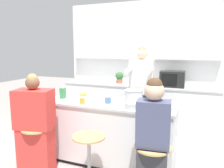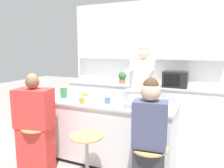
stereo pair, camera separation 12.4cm
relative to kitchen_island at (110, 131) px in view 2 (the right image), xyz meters
name	(u,v)px [view 2 (the right image)]	position (x,y,z in m)	size (l,w,h in m)	color
ground_plane	(110,160)	(0.00, 0.00, -0.46)	(16.00, 16.00, 0.00)	gray
wall_back	(145,55)	(0.00, 1.91, 1.08)	(3.49, 0.22, 2.70)	white
back_counter	(140,106)	(0.00, 1.60, 0.00)	(3.24, 0.64, 0.92)	silver
kitchen_island	(110,131)	(0.00, 0.00, 0.00)	(1.90, 0.75, 0.91)	black
bar_stool_leftmost	(38,147)	(-0.76, -0.69, -0.09)	(0.39, 0.39, 0.65)	tan
bar_stool_center	(87,158)	(0.00, -0.69, -0.09)	(0.39, 0.39, 0.65)	tan
person_cooking	(142,98)	(0.30, 0.66, 0.40)	(0.43, 0.57, 1.72)	#383842
person_wrapped_blanket	(35,128)	(-0.78, -0.69, 0.18)	(0.52, 0.38, 1.36)	red
person_seated_near	(149,147)	(0.76, -0.69, 0.19)	(0.37, 0.30, 1.38)	#333338
cooking_pot	(134,95)	(0.30, 0.19, 0.53)	(0.36, 0.27, 0.16)	#B7BABC
fruit_bowl	(165,109)	(0.82, -0.19, 0.48)	(0.20, 0.20, 0.06)	silver
mixing_bowl_steel	(130,106)	(0.39, -0.23, 0.49)	(0.19, 0.19, 0.08)	#B7BABC
coffee_cup_near	(107,100)	(0.00, -0.09, 0.49)	(0.12, 0.09, 0.08)	#4C7099
coffee_cup_far	(82,101)	(-0.31, -0.26, 0.49)	(0.10, 0.07, 0.09)	orange
banana_bunch	(85,94)	(-0.56, 0.23, 0.48)	(0.18, 0.13, 0.06)	yellow
juice_carton	(64,93)	(-0.77, -0.06, 0.53)	(0.07, 0.07, 0.18)	#38844C
microwave	(175,79)	(0.71, 1.56, 0.62)	(0.47, 0.36, 0.31)	black
potted_plant	(122,77)	(-0.42, 1.60, 0.60)	(0.17, 0.17, 0.25)	#93563D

